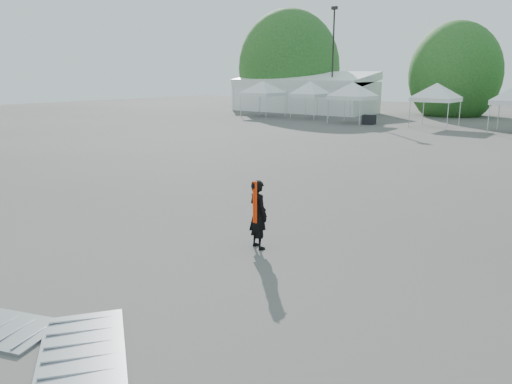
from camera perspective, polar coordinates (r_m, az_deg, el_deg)
The scene contains 12 objects.
ground at distance 13.55m, azimuth 2.57°, elevation -3.86°, with size 120.00×120.00×0.00m, color #474442.
marquee at distance 54.30m, azimuth 5.44°, elevation 11.19°, with size 15.00×6.25×4.23m.
light_pole_west at distance 51.35m, azimuth 8.78°, elevation 15.21°, with size 0.60×0.25×10.30m.
tree_far_w at distance 58.98m, azimuth 3.78°, elevation 13.88°, with size 4.80×4.80×7.30m.
tree_mid_w at distance 52.85m, azimuth 21.76°, elevation 12.39°, with size 4.16×4.16×6.33m.
tent_a at distance 48.31m, azimuth 0.81°, elevation 12.27°, with size 4.57×4.57×3.88m.
tent_b at distance 46.14m, azimuth 6.22°, elevation 12.14°, with size 3.80×3.80×3.88m.
tent_c at distance 42.42m, azimuth 11.02°, elevation 11.87°, with size 4.39×4.39×3.88m.
tent_d at distance 40.77m, azimuth 19.98°, elevation 11.27°, with size 4.31×4.31×3.88m.
man at distance 11.62m, azimuth 0.25°, elevation -2.55°, with size 0.70×0.58×1.64m.
barrier_mid at distance 8.10m, azimuth -19.24°, elevation -16.86°, with size 2.68×2.38×0.08m.
crate_west at distance 41.56m, azimuth 12.78°, elevation 8.06°, with size 0.99×0.77×0.77m, color black.
Camera 1 is at (7.54, -10.52, 4.02)m, focal length 35.00 mm.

